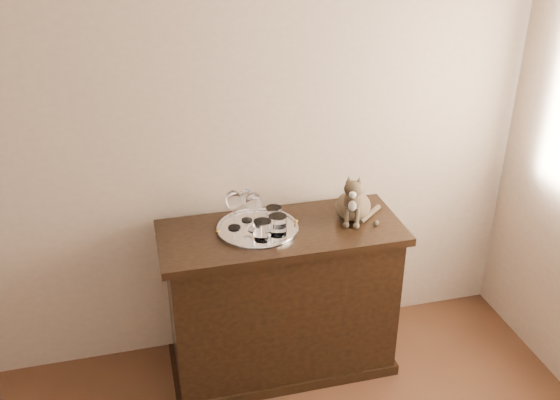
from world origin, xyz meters
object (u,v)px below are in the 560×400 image
(wine_glass_a, at_px, (234,210))
(wine_glass_d, at_px, (254,211))
(tumbler_c, at_px, (273,215))
(sideboard, at_px, (281,300))
(tumbler_a, at_px, (278,225))
(tumbler_b, at_px, (263,230))
(cat, at_px, (354,194))
(tray, at_px, (258,229))
(wine_glass_b, at_px, (246,205))

(wine_glass_a, relative_size, wine_glass_d, 1.01)
(wine_glass_a, height_order, tumbler_c, wine_glass_a)
(sideboard, bearing_deg, wine_glass_d, 173.09)
(wine_glass_d, xyz_separation_m, tumbler_a, (0.10, -0.07, -0.05))
(tumbler_b, bearing_deg, cat, 12.69)
(wine_glass_d, xyz_separation_m, cat, (0.51, 0.01, 0.03))
(wine_glass_a, distance_m, cat, 0.60)
(tray, distance_m, cat, 0.51)
(wine_glass_a, height_order, tumbler_a, wine_glass_a)
(wine_glass_d, distance_m, tumbler_c, 0.13)
(wine_glass_b, relative_size, tumbler_b, 1.79)
(wine_glass_a, xyz_separation_m, cat, (0.60, -0.03, 0.03))
(wine_glass_d, relative_size, tumbler_b, 2.07)
(wine_glass_b, distance_m, tumbler_c, 0.14)
(tumbler_b, bearing_deg, wine_glass_a, 128.41)
(sideboard, distance_m, wine_glass_a, 0.58)
(tray, bearing_deg, cat, 0.48)
(tray, bearing_deg, sideboard, -11.39)
(tumbler_b, bearing_deg, tray, 90.47)
(wine_glass_b, relative_size, tumbler_a, 1.74)
(sideboard, distance_m, tumbler_c, 0.48)
(wine_glass_b, distance_m, tumbler_a, 0.21)
(cat, bearing_deg, sideboard, -151.94)
(wine_glass_a, height_order, tumbler_b, wine_glass_a)
(wine_glass_b, bearing_deg, tumbler_a, -55.71)
(wine_glass_b, distance_m, tumbler_b, 0.21)
(sideboard, bearing_deg, wine_glass_b, 142.20)
(tumbler_b, height_order, cat, cat)
(tumbler_c, bearing_deg, wine_glass_a, 179.72)
(tumbler_b, bearing_deg, sideboard, 36.85)
(tumbler_c, bearing_deg, tray, -160.14)
(cat, bearing_deg, wine_glass_a, -158.68)
(tumbler_b, xyz_separation_m, cat, (0.49, 0.11, 0.08))
(wine_glass_a, distance_m, tumbler_b, 0.18)
(tumbler_a, relative_size, cat, 0.37)
(tumbler_a, bearing_deg, cat, 11.39)
(sideboard, xyz_separation_m, tray, (-0.11, 0.02, 0.43))
(tray, relative_size, tumbler_a, 4.05)
(wine_glass_d, distance_m, tumbler_a, 0.13)
(tumbler_a, bearing_deg, tumbler_c, 86.81)
(tray, xyz_separation_m, tumbler_c, (0.09, 0.03, 0.05))
(sideboard, xyz_separation_m, cat, (0.38, 0.03, 0.56))
(tumbler_c, bearing_deg, cat, -3.87)
(wine_glass_d, bearing_deg, tray, 19.44)
(sideboard, xyz_separation_m, tumbler_c, (-0.03, 0.05, 0.48))
(tumbler_a, height_order, tumbler_c, tumbler_a)
(tray, height_order, wine_glass_d, wine_glass_d)
(sideboard, xyz_separation_m, tumbler_b, (-0.11, -0.08, 0.48))
(sideboard, relative_size, tumbler_a, 12.15)
(sideboard, relative_size, cat, 4.45)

